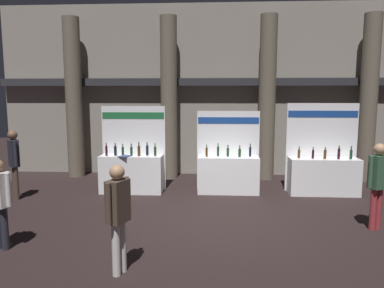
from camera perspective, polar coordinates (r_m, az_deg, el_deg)
The scene contains 9 objects.
ground_plane at distance 8.09m, azimuth 4.06°, elevation -11.67°, with size 28.84×28.84×0.00m, color black.
hall_colonnade at distance 12.23m, azimuth 3.97°, elevation 8.01°, with size 14.42×1.09×5.59m.
exhibitor_booth_0 at distance 10.29m, azimuth -9.27°, elevation -3.99°, with size 1.78×0.74×2.36m.
exhibitor_booth_1 at distance 10.17m, azimuth 5.61°, elevation -4.21°, with size 1.73×0.66×2.22m.
exhibitor_booth_2 at distance 10.57m, azimuth 19.64°, elevation -4.08°, with size 1.91×0.66×2.44m.
trash_bin at distance 8.56m, azimuth -12.30°, elevation -8.48°, with size 0.33×0.33×0.64m.
visitor_1 at distance 5.62m, azimuth -11.37°, elevation -10.04°, with size 0.33×0.48×1.67m.
visitor_2 at distance 8.15m, azimuth 26.80°, elevation -4.89°, with size 0.44×0.35×1.73m.
visitor_4 at distance 10.40m, azimuth -25.84°, elevation -2.09°, with size 0.37×0.39×1.78m.
Camera 1 is at (-0.10, -7.63, 2.68)m, focal length 34.45 mm.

